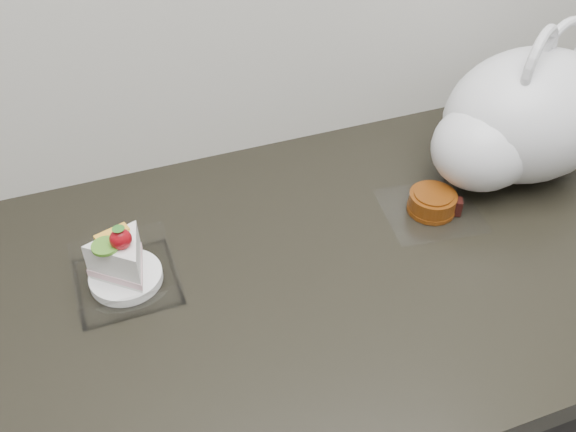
{
  "coord_description": "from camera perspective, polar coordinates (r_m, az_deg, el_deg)",
  "views": [
    {
      "loc": [
        -0.31,
        1.09,
        1.56
      ],
      "look_at": [
        -0.07,
        1.76,
        0.94
      ],
      "focal_mm": 40.0,
      "sensor_mm": 36.0,
      "label": 1
    }
  ],
  "objects": [
    {
      "name": "counter",
      "position": [
        1.3,
        4.0,
        -17.76
      ],
      "size": [
        2.04,
        0.64,
        0.9
      ],
      "color": "black",
      "rests_on": "ground"
    },
    {
      "name": "cake_tray",
      "position": [
        0.91,
        -14.38,
        -4.49
      ],
      "size": [
        0.14,
        0.14,
        0.11
      ],
      "rotation": [
        0.0,
        0.0,
        -0.0
      ],
      "color": "white",
      "rests_on": "counter"
    },
    {
      "name": "mooncake_wrap",
      "position": [
        1.03,
        12.75,
        1.06
      ],
      "size": [
        0.17,
        0.16,
        0.04
      ],
      "rotation": [
        0.0,
        0.0,
        0.04
      ],
      "color": "white",
      "rests_on": "counter"
    },
    {
      "name": "plastic_bag",
      "position": [
        1.1,
        19.96,
        8.0
      ],
      "size": [
        0.38,
        0.32,
        0.26
      ],
      "rotation": [
        0.0,
        0.0,
        0.42
      ],
      "color": "silver",
      "rests_on": "counter"
    }
  ]
}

